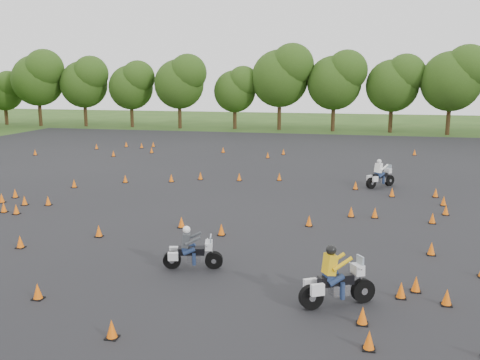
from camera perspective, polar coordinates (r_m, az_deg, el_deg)
The scene contains 7 objects.
ground at distance 22.66m, azimuth -2.19°, elevation -4.88°, with size 140.00×140.00×0.00m, color #2D5119.
asphalt_pad at distance 28.32m, azimuth 0.87°, elevation -1.61°, with size 62.00×62.00×0.00m, color black.
treeline at distance 56.62m, azimuth 10.70°, elevation 9.36°, with size 87.20×32.44×11.11m.
traffic_cones at distance 28.53m, azimuth -0.46°, elevation -1.06°, with size 36.62×33.54×0.45m.
rider_grey at distance 17.61m, azimuth -5.05°, elevation -7.07°, with size 1.95×0.60×1.51m, color #3E4145, non-canonical shape.
rider_yellow at distance 15.02m, azimuth 10.45°, elevation -10.03°, with size 2.24×0.69×1.73m, color gold, non-canonical shape.
rider_white at distance 31.18m, azimuth 14.79°, elevation 0.71°, with size 2.10×0.64×1.62m, color white, non-canonical shape.
Camera 1 is at (5.55, -21.07, 6.23)m, focal length 40.00 mm.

